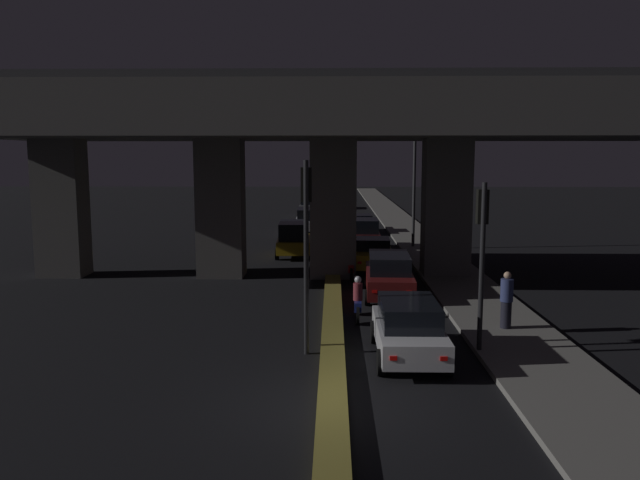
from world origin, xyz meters
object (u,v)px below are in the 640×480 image
object	(u,v)px
car_taxi_yellow_lead_oncoming	(294,238)
pedestrian_on_sidewalk	(507,300)
car_dark_red_second	(389,275)
car_white_lead	(408,328)
traffic_light_left_of_median	(306,224)
car_white_second_oncoming	(308,220)
car_black_fourth_oncoming	(316,199)
car_grey_third_oncoming	(310,206)
car_dark_red_fourth	(365,234)
car_taxi_yellow_third	(373,254)
motorcycle_red_filtering_mid	(350,266)
car_dark_blue_fifth	(360,223)
motorcycle_blue_filtering_near	(358,301)
traffic_light_right_of_median	(482,238)
street_lamp	(408,162)

from	to	relation	value
car_taxi_yellow_lead_oncoming	pedestrian_on_sidewalk	bearing A→B (deg)	24.82
car_dark_red_second	car_white_lead	bearing A→B (deg)	-178.67
traffic_light_left_of_median	car_white_second_oncoming	bearing A→B (deg)	92.18
car_dark_red_second	car_black_fourth_oncoming	distance (m)	41.94
car_dark_red_second	car_grey_third_oncoming	distance (m)	34.03
car_dark_red_fourth	car_black_fourth_oncoming	world-z (taller)	car_black_fourth_oncoming
pedestrian_on_sidewalk	car_dark_red_fourth	bearing A→B (deg)	101.64
car_black_fourth_oncoming	car_taxi_yellow_lead_oncoming	bearing A→B (deg)	2.24
car_taxi_yellow_third	car_white_second_oncoming	distance (m)	15.20
motorcycle_red_filtering_mid	car_white_second_oncoming	bearing A→B (deg)	6.04
car_dark_red_second	car_dark_blue_fifth	xyz separation A→B (m)	(-0.23, 20.78, -0.17)
motorcycle_blue_filtering_near	traffic_light_left_of_median	bearing A→B (deg)	158.28
car_white_second_oncoming	motorcycle_red_filtering_mid	bearing A→B (deg)	6.10
pedestrian_on_sidewalk	car_dark_red_second	bearing A→B (deg)	122.74
motorcycle_blue_filtering_near	traffic_light_right_of_median	bearing A→B (deg)	-136.30
car_grey_third_oncoming	car_taxi_yellow_third	bearing A→B (deg)	10.50
car_white_lead	car_taxi_yellow_lead_oncoming	size ratio (longest dim) A/B	0.98
traffic_light_left_of_median	car_grey_third_oncoming	world-z (taller)	traffic_light_left_of_median
traffic_light_left_of_median	car_black_fourth_oncoming	world-z (taller)	traffic_light_left_of_median
car_taxi_yellow_lead_oncoming	car_black_fourth_oncoming	world-z (taller)	car_black_fourth_oncoming
car_white_lead	car_taxi_yellow_third	size ratio (longest dim) A/B	0.92
car_dark_blue_fifth	car_white_second_oncoming	xyz separation A→B (m)	(-3.79, -0.11, 0.23)
motorcycle_blue_filtering_near	car_taxi_yellow_lead_oncoming	bearing A→B (deg)	14.43
car_white_lead	car_black_fourth_oncoming	bearing A→B (deg)	4.65
motorcycle_red_filtering_mid	car_dark_blue_fifth	bearing A→B (deg)	-6.53
traffic_light_left_of_median	traffic_light_right_of_median	bearing A→B (deg)	0.07
car_white_lead	car_taxi_yellow_third	world-z (taller)	car_white_lead
car_dark_red_fourth	motorcycle_blue_filtering_near	xyz separation A→B (m)	(-1.02, -15.87, -0.31)
traffic_light_right_of_median	car_grey_third_oncoming	world-z (taller)	traffic_light_right_of_median
traffic_light_right_of_median	car_taxi_yellow_third	xyz separation A→B (m)	(-2.16, 13.10, -2.50)
street_lamp	motorcycle_red_filtering_mid	xyz separation A→B (m)	(-3.64, -9.35, -4.59)
car_white_second_oncoming	car_white_lead	bearing A→B (deg)	5.32
traffic_light_left_of_median	street_lamp	world-z (taller)	street_lamp
car_black_fourth_oncoming	car_white_second_oncoming	bearing A→B (deg)	2.99
traffic_light_right_of_median	street_lamp	world-z (taller)	street_lamp
traffic_light_left_of_median	car_taxi_yellow_lead_oncoming	size ratio (longest dim) A/B	1.26
traffic_light_right_of_median	street_lamp	distance (m)	20.15
car_dark_red_second	car_taxi_yellow_lead_oncoming	distance (m)	10.99
traffic_light_left_of_median	car_dark_red_fourth	size ratio (longest dim) A/B	1.37
car_taxi_yellow_third	car_dark_blue_fifth	world-z (taller)	car_taxi_yellow_third
car_taxi_yellow_lead_oncoming	motorcycle_red_filtering_mid	size ratio (longest dim) A/B	2.14
car_black_fourth_oncoming	motorcycle_red_filtering_mid	xyz separation A→B (m)	(2.65, -38.19, -0.43)
traffic_light_left_of_median	car_dark_red_fourth	world-z (taller)	traffic_light_left_of_median
car_dark_red_fourth	car_dark_blue_fifth	bearing A→B (deg)	0.45
car_white_lead	car_dark_blue_fifth	world-z (taller)	car_white_lead
car_dark_blue_fifth	pedestrian_on_sidewalk	bearing A→B (deg)	-174.14
traffic_light_right_of_median	motorcycle_red_filtering_mid	xyz separation A→B (m)	(-3.32, 10.71, -2.69)
traffic_light_right_of_median	car_dark_blue_fifth	world-z (taller)	traffic_light_right_of_median
street_lamp	car_dark_red_second	bearing A→B (deg)	-99.72
car_dark_red_second	car_dark_blue_fifth	size ratio (longest dim) A/B	1.06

